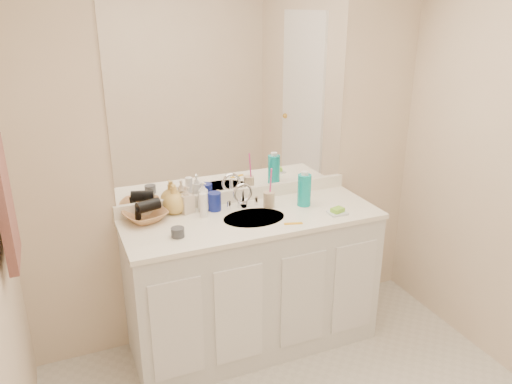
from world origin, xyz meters
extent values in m
cube|color=beige|center=(0.00, 1.30, 1.20)|extent=(2.60, 0.02, 2.40)
cube|color=silver|center=(0.00, 1.02, 0.42)|extent=(1.50, 0.55, 0.85)
cube|color=white|center=(0.00, 1.02, 0.86)|extent=(1.52, 0.57, 0.03)
cube|color=white|center=(0.00, 1.29, 0.92)|extent=(1.52, 0.03, 0.08)
cylinder|color=#BAB4A2|center=(0.00, 1.00, 0.87)|extent=(0.37, 0.37, 0.02)
cylinder|color=silver|center=(0.00, 1.18, 0.94)|extent=(0.02, 0.02, 0.11)
cube|color=white|center=(0.00, 1.29, 1.56)|extent=(1.48, 0.01, 1.20)
cylinder|color=navy|center=(-0.18, 1.20, 0.94)|extent=(0.09, 0.09, 0.11)
cylinder|color=tan|center=(0.15, 1.12, 0.93)|extent=(0.08, 0.08, 0.09)
cylinder|color=#E93D95|center=(0.16, 1.12, 1.03)|extent=(0.01, 0.04, 0.20)
cylinder|color=#0DA4A5|center=(0.36, 1.06, 0.98)|extent=(0.11, 0.11, 0.20)
cube|color=white|center=(0.48, 0.86, 0.89)|extent=(0.11, 0.09, 0.01)
cube|color=#7FCE32|center=(0.48, 0.86, 0.90)|extent=(0.08, 0.07, 0.03)
cube|color=#EFA819|center=(0.17, 0.84, 0.88)|extent=(0.11, 0.05, 0.00)
cylinder|color=#37393F|center=(-0.47, 0.93, 0.91)|extent=(0.08, 0.08, 0.05)
cylinder|color=white|center=(-0.27, 1.13, 0.95)|extent=(0.06, 0.06, 0.14)
imported|color=white|center=(-0.24, 1.22, 0.97)|extent=(0.08, 0.08, 0.18)
imported|color=beige|center=(-0.34, 1.23, 0.96)|extent=(0.10, 0.10, 0.17)
imported|color=#D8AF54|center=(-0.41, 1.25, 0.97)|extent=(0.17, 0.17, 0.18)
imported|color=#A16C41|center=(-0.59, 1.20, 0.91)|extent=(0.30, 0.30, 0.06)
cylinder|color=black|center=(-0.57, 1.20, 0.97)|extent=(0.15, 0.10, 0.07)
cube|color=brown|center=(-1.25, 0.77, 1.25)|extent=(0.04, 0.32, 0.55)
camera|label=1|loc=(-1.02, -1.46, 2.05)|focal=35.00mm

